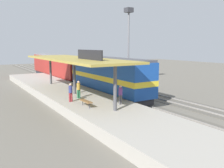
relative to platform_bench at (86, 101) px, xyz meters
name	(u,v)px	position (x,y,z in m)	size (l,w,h in m)	color
ground_plane	(125,95)	(8.00, 5.64, -1.34)	(120.00, 120.00, 0.00)	#666056
track_near	(111,97)	(6.00, 5.64, -1.31)	(3.20, 110.00, 0.16)	#565249
track_far	(142,93)	(10.60, 5.64, -1.31)	(3.20, 110.00, 0.16)	#565249
platform	(75,98)	(1.40, 5.64, -0.89)	(6.00, 44.00, 0.90)	#9E998E
station_canopy	(74,60)	(1.40, 5.54, 3.19)	(5.20, 18.00, 4.70)	#47474C
platform_bench	(86,101)	(0.00, 0.00, 0.00)	(0.44, 1.70, 0.50)	#333338
locomotive	(108,76)	(6.00, 6.48, 1.07)	(2.93, 14.43, 4.44)	#28282D
passenger_carriage_single	(57,66)	(6.00, 24.48, 0.97)	(2.90, 20.00, 4.24)	#28282D
light_mast	(129,30)	(13.80, 13.20, 7.05)	(1.10, 1.10, 11.70)	slate
person_waiting	(79,89)	(0.85, 3.39, 0.51)	(0.34, 0.34, 1.71)	#23603D
person_walking	(71,91)	(-0.39, 2.36, 0.51)	(0.34, 0.34, 1.71)	maroon
person_boarding	(120,94)	(2.90, -0.89, 0.51)	(0.34, 0.34, 1.71)	#4C4C51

